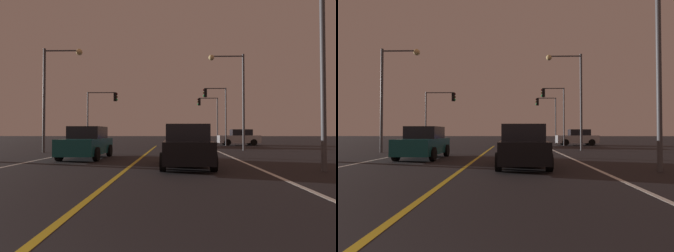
# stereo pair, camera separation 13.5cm
# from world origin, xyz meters

# --- Properties ---
(lane_edge_right) EXTENTS (0.16, 33.73, 0.01)m
(lane_edge_right) POSITION_xyz_m (5.03, 10.86, 0.00)
(lane_edge_right) COLOR silver
(lane_edge_right) RESTS_ON ground
(lane_edge_left) EXTENTS (0.16, 33.73, 0.01)m
(lane_edge_left) POSITION_xyz_m (-5.03, 10.86, 0.00)
(lane_edge_left) COLOR silver
(lane_edge_left) RESTS_ON ground
(lane_center_divider) EXTENTS (0.16, 33.73, 0.01)m
(lane_center_divider) POSITION_xyz_m (0.00, 10.86, 0.00)
(lane_center_divider) COLOR gold
(lane_center_divider) RESTS_ON ground
(car_ahead_far) EXTENTS (2.02, 4.30, 1.70)m
(car_ahead_far) POSITION_xyz_m (2.86, 26.36, 0.82)
(car_ahead_far) COLOR black
(car_ahead_far) RESTS_ON ground
(car_oncoming) EXTENTS (2.02, 4.30, 1.70)m
(car_oncoming) POSITION_xyz_m (-2.83, 14.27, 0.82)
(car_oncoming) COLOR black
(car_oncoming) RESTS_ON ground
(car_lead_same_lane) EXTENTS (2.02, 4.30, 1.70)m
(car_lead_same_lane) POSITION_xyz_m (2.29, 10.78, 0.82)
(car_lead_same_lane) COLOR black
(car_lead_same_lane) RESTS_ON ground
(car_crossing_side) EXTENTS (4.30, 2.02, 1.70)m
(car_crossing_side) POSITION_xyz_m (8.79, 29.32, 0.82)
(car_crossing_side) COLOR black
(car_crossing_side) RESTS_ON ground
(traffic_light_near_right) EXTENTS (2.43, 0.36, 5.98)m
(traffic_light_near_right) POSITION_xyz_m (6.12, 28.23, 4.36)
(traffic_light_near_right) COLOR #4C4C51
(traffic_light_near_right) RESTS_ON ground
(traffic_light_near_left) EXTENTS (3.20, 0.36, 5.58)m
(traffic_light_near_left) POSITION_xyz_m (-5.70, 28.23, 4.14)
(traffic_light_near_left) COLOR #4C4C51
(traffic_light_near_left) RESTS_ON ground
(traffic_light_far_right) EXTENTS (2.54, 0.36, 5.66)m
(traffic_light_far_right) POSITION_xyz_m (6.04, 33.73, 4.15)
(traffic_light_far_right) COLOR #4C4C51
(traffic_light_far_right) RESTS_ON ground
(street_lamp_right_near) EXTENTS (2.05, 0.44, 8.02)m
(street_lamp_right_near) POSITION_xyz_m (6.66, 9.60, 5.08)
(street_lamp_right_near) COLOR #4C4C51
(street_lamp_right_near) RESTS_ON ground
(street_lamp_left_mid) EXTENTS (2.71, 0.44, 7.16)m
(street_lamp_left_mid) POSITION_xyz_m (-6.43, 18.38, 4.65)
(street_lamp_left_mid) COLOR #4C4C51
(street_lamp_left_mid) RESTS_ON ground
(street_lamp_right_far) EXTENTS (2.75, 0.44, 7.38)m
(street_lamp_right_far) POSITION_xyz_m (6.43, 20.79, 4.78)
(street_lamp_right_far) COLOR #4C4C51
(street_lamp_right_far) RESTS_ON ground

